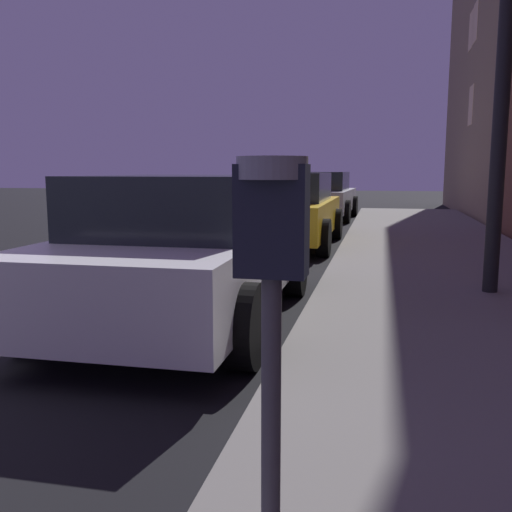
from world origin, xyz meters
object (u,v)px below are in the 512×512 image
object	(u,v)px
car_silver	(320,196)
car_white	(186,250)
car_yellow_cab	(285,209)
parking_meter	(272,280)

from	to	relation	value
car_silver	car_white	bearing A→B (deg)	-89.99
car_yellow_cab	parking_meter	bearing A→B (deg)	-80.62
parking_meter	car_silver	world-z (taller)	parking_meter
parking_meter	car_white	xyz separation A→B (m)	(-1.57, 3.71, -0.48)
car_white	car_silver	bearing A→B (deg)	90.01
parking_meter	car_yellow_cab	xyz separation A→B (m)	(-1.57, 9.51, -0.47)
car_yellow_cab	car_silver	world-z (taller)	same
car_yellow_cab	car_silver	xyz separation A→B (m)	(-0.00, 6.29, -0.01)
parking_meter	car_yellow_cab	size ratio (longest dim) A/B	0.32
car_silver	parking_meter	bearing A→B (deg)	-84.31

